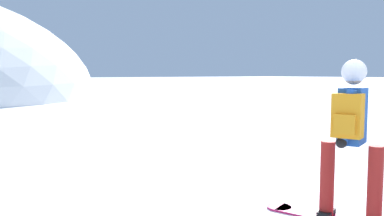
% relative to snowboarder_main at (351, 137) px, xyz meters
% --- Properties ---
extents(snowboarder_main, '(0.82, 1.74, 1.71)m').
position_rel_snowboarder_main_xyz_m(snowboarder_main, '(0.00, 0.00, 0.00)').
color(snowboarder_main, '#D11E5B').
rests_on(snowboarder_main, ground).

